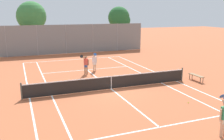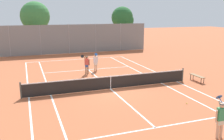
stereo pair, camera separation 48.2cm
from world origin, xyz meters
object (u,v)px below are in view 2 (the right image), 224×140
(player_far_right, at_px, (96,61))
(tree_behind_left, at_px, (35,17))
(courtside_bench, at_px, (197,76))
(tennis_net, at_px, (111,82))
(player_near_side, at_px, (220,118))
(player_far_left, at_px, (87,64))
(tree_behind_right, at_px, (123,18))
(loose_tennis_ball_1, at_px, (187,103))

(player_far_right, relative_size, tree_behind_left, 0.27)
(courtside_bench, relative_size, tree_behind_left, 0.22)
(tennis_net, bearing_deg, tree_behind_left, 101.15)
(player_near_side, xyz_separation_m, courtside_bench, (4.93, 7.78, -0.52))
(player_far_left, bearing_deg, player_far_right, 36.63)
(player_far_left, relative_size, player_far_right, 1.00)
(player_far_left, relative_size, tree_behind_left, 0.27)
(tree_behind_right, bearing_deg, player_far_left, -122.73)
(courtside_bench, distance_m, tree_behind_right, 19.94)
(tennis_net, xyz_separation_m, player_far_right, (0.51, 5.60, 0.42))
(tree_behind_left, bearing_deg, tree_behind_right, -1.55)
(courtside_bench, xyz_separation_m, tree_behind_right, (1.61, 19.47, 3.97))
(player_near_side, height_order, player_far_right, same)
(player_near_side, height_order, tree_behind_left, tree_behind_left)
(tennis_net, relative_size, loose_tennis_ball_1, 181.82)
(player_near_side, distance_m, tree_behind_left, 28.47)
(player_near_side, distance_m, courtside_bench, 9.22)
(tree_behind_left, bearing_deg, player_far_right, -72.59)
(player_near_side, height_order, loose_tennis_ball_1, player_near_side)
(player_far_left, distance_m, courtside_bench, 9.20)
(tree_behind_right, bearing_deg, tree_behind_left, 178.45)
(player_far_left, relative_size, courtside_bench, 1.18)
(player_near_side, relative_size, player_far_left, 1.00)
(loose_tennis_ball_1, relative_size, tree_behind_left, 0.01)
(player_far_left, xyz_separation_m, tree_behind_left, (-3.32, 14.61, 3.70))
(loose_tennis_ball_1, bearing_deg, tree_behind_right, 77.11)
(tennis_net, height_order, courtside_bench, tennis_net)
(tennis_net, bearing_deg, tree_behind_right, 65.64)
(player_far_right, bearing_deg, courtside_bench, -42.36)
(courtside_bench, bearing_deg, tennis_net, 177.07)
(loose_tennis_ball_1, bearing_deg, tree_behind_left, 106.75)
(loose_tennis_ball_1, bearing_deg, player_near_side, -106.97)
(loose_tennis_ball_1, distance_m, tree_behind_right, 24.36)
(player_far_left, height_order, courtside_bench, player_far_left)
(courtside_bench, height_order, tree_behind_left, tree_behind_left)
(player_far_right, relative_size, tree_behind_right, 0.29)
(player_near_side, relative_size, tree_behind_right, 0.29)
(player_far_left, height_order, tree_behind_left, tree_behind_left)
(tree_behind_left, distance_m, tree_behind_right, 12.49)
(player_far_left, bearing_deg, tree_behind_right, 57.27)
(tree_behind_right, bearing_deg, tennis_net, -114.36)
(loose_tennis_ball_1, relative_size, tree_behind_right, 0.01)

